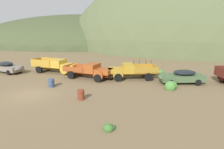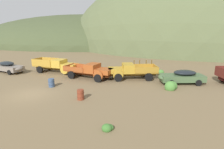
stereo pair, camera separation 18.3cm
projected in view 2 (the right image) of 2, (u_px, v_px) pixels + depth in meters
The scene contains 13 objects.
ground_plane at pixel (31, 94), 16.77m from camera, with size 300.00×300.00×0.00m, color brown.
hill_center at pixel (85, 42), 88.11m from camera, with size 100.44×81.65×25.47m, color #424C2D.
hill_far_right at pixel (182, 45), 70.18m from camera, with size 86.41×78.19×52.16m, color #56603D.
car_primer_gray at pixel (9, 67), 25.12m from camera, with size 5.29×3.01×1.57m.
truck_faded_yellow at pixel (58, 65), 25.04m from camera, with size 6.78×2.96×1.91m.
truck_oxide_orange at pixel (92, 71), 21.93m from camera, with size 6.49×3.55×1.89m.
truck_mustard at pixel (129, 71), 21.83m from camera, with size 6.28×3.70×2.16m.
car_weathered_green at pixel (181, 77), 19.92m from camera, with size 5.31×2.91×1.57m.
oil_drum_by_truck at pixel (51, 83), 18.85m from camera, with size 0.67×0.67×0.90m.
oil_drum_foreground at pixel (81, 95), 15.40m from camera, with size 0.63×0.63×0.90m.
bush_front_left at pixel (171, 86), 18.14m from camera, with size 1.31×1.40×1.16m.
bush_between_trucks at pixel (108, 128), 10.77m from camera, with size 0.72×0.70×0.54m.
bush_back_edge at pixel (161, 73), 24.29m from camera, with size 0.97×0.75×0.82m.
Camera 2 is at (10.66, -13.96, 5.93)m, focal length 28.41 mm.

